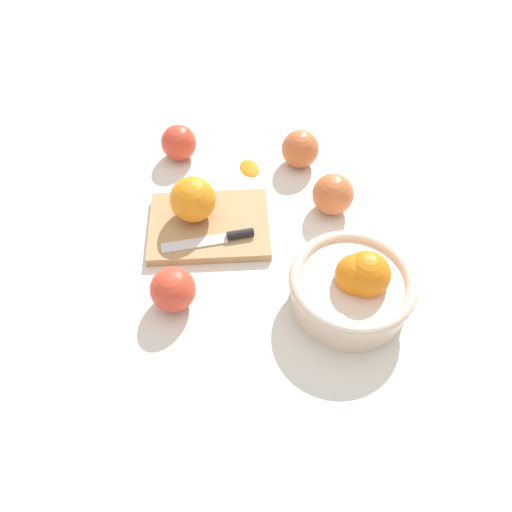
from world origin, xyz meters
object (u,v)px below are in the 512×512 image
at_px(apple_front_left, 333,194).
at_px(orange_on_board, 193,199).
at_px(apple_front_right, 179,143).
at_px(apple_front_left_2, 300,149).
at_px(knife, 221,238).
at_px(cutting_board, 209,226).
at_px(bowl, 353,286).
at_px(apple_back_right, 173,289).

bearing_deg(apple_front_left, orange_on_board, 17.72).
xyz_separation_m(apple_front_right, apple_front_left_2, (-0.23, -0.02, 0.00)).
height_order(apple_front_right, apple_front_left_2, apple_front_left_2).
distance_m(orange_on_board, knife, 0.08).
relative_size(cutting_board, apple_front_right, 3.01).
xyz_separation_m(bowl, knife, (0.22, -0.08, -0.02)).
bearing_deg(cutting_board, knife, 130.21).
height_order(bowl, knife, bowl).
relative_size(orange_on_board, knife, 0.52).
distance_m(orange_on_board, apple_back_right, 0.17).
xyz_separation_m(bowl, cutting_board, (0.25, -0.11, -0.04)).
xyz_separation_m(cutting_board, orange_on_board, (0.03, -0.01, 0.05)).
bearing_deg(knife, apple_back_right, 70.07).
relative_size(cutting_board, knife, 1.37).
bearing_deg(apple_back_right, apple_front_left, -131.98).
height_order(apple_front_left, apple_front_right, apple_front_left).
distance_m(bowl, apple_front_left_2, 0.33).
bearing_deg(cutting_board, bowl, 156.10).
bearing_deg(orange_on_board, apple_back_right, 93.99).
bearing_deg(apple_back_right, cutting_board, -95.76).
distance_m(cutting_board, apple_front_right, 0.21).
bearing_deg(cutting_board, apple_front_left_2, -123.65).
bearing_deg(apple_back_right, orange_on_board, -86.01).
relative_size(knife, apple_front_right, 2.19).
distance_m(cutting_board, knife, 0.05).
bearing_deg(apple_front_left, cutting_board, 22.93).
relative_size(apple_front_right, apple_front_left_2, 0.96).
bearing_deg(cutting_board, orange_on_board, -23.70).
xyz_separation_m(cutting_board, apple_back_right, (0.02, 0.16, 0.03)).
bearing_deg(orange_on_board, knife, 140.71).
xyz_separation_m(orange_on_board, apple_front_left_2, (-0.16, -0.19, -0.02)).
bearing_deg(knife, apple_front_left_2, -113.92).
xyz_separation_m(knife, apple_front_left_2, (-0.10, -0.23, 0.01)).
distance_m(bowl, apple_back_right, 0.27).
bearing_deg(bowl, orange_on_board, -23.88).
distance_m(bowl, orange_on_board, 0.30).
relative_size(orange_on_board, apple_back_right, 1.12).
distance_m(cutting_board, orange_on_board, 0.06).
height_order(cutting_board, apple_front_right, apple_front_right).
height_order(knife, apple_front_right, apple_front_right).
bearing_deg(apple_front_right, knife, 121.66).
relative_size(bowl, apple_front_left, 2.60).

